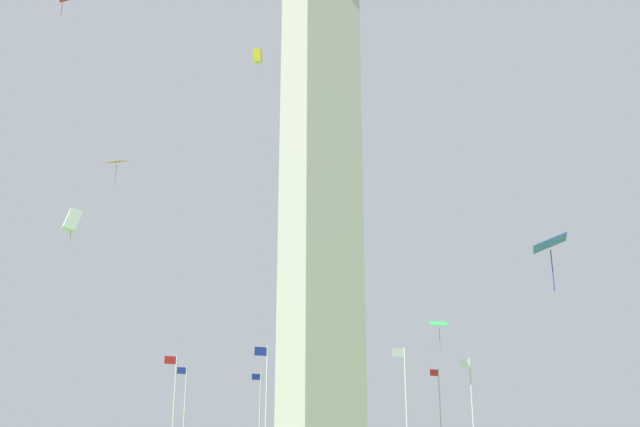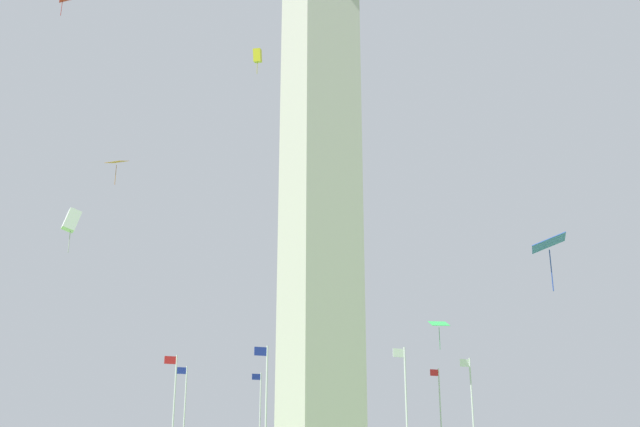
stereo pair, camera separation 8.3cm
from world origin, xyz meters
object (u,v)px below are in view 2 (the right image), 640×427
flagpole_ne (266,399)px  kite_blue_diamond (549,245)px  kite_green_diamond (439,324)px  flagpole_s (440,408)px  flagpole_sw (356,410)px  flagpole_e (405,400)px  flagpole_n (173,403)px  flagpole_nw (184,407)px  kite_white_box (72,220)px  kite_yellow_box (257,56)px  kite_orange_diamond (117,163)px  flagpole_se (472,404)px  obelisk_monument (320,163)px  flagpole_w (260,410)px

flagpole_ne → kite_blue_diamond: bearing=87.7°
kite_green_diamond → kite_blue_diamond: bearing=59.6°
flagpole_s → flagpole_sw: 10.43m
flagpole_e → flagpole_n: bearing=-45.0°
flagpole_nw → kite_white_box: bearing=61.8°
kite_blue_diamond → kite_yellow_box: (3.05, -22.84, 19.10)m
kite_yellow_box → flagpole_nw: bearing=-99.3°
flagpole_n → flagpole_nw: 10.43m
flagpole_ne → flagpole_nw: 19.26m
kite_yellow_box → kite_orange_diamond: bearing=-65.8°
flagpole_ne → flagpole_sw: size_ratio=1.00×
kite_orange_diamond → kite_yellow_box: bearing=114.2°
flagpole_n → kite_green_diamond: (-20.03, 9.83, 6.55)m
flagpole_sw → flagpole_nw: (19.26, -0.00, 0.00)m
kite_white_box → flagpole_sw: bearing=-139.4°
kite_white_box → kite_orange_diamond: bearing=-106.8°
kite_yellow_box → flagpole_n: bearing=-90.9°
flagpole_nw → kite_white_box: 35.73m
flagpole_n → flagpole_sw: bearing=-157.5°
flagpole_ne → kite_blue_diamond: 30.00m
flagpole_ne → flagpole_se: 19.26m
flagpole_ne → kite_green_diamond: bearing=179.3°
flagpole_s → flagpole_sw: size_ratio=1.00×
kite_green_diamond → kite_yellow_box: kite_yellow_box is taller
obelisk_monument → flagpole_ne: 27.33m
kite_orange_diamond → flagpole_e: bearing=150.4°
obelisk_monument → flagpole_s: size_ratio=6.64×
flagpole_nw → kite_white_box: (16.41, 30.62, 8.32)m
flagpole_ne → flagpole_nw: bearing=-90.0°
flagpole_ne → flagpole_s: bearing=-157.5°
flagpole_ne → kite_yellow_box: size_ratio=4.25×
flagpole_e → kite_white_box: bearing=15.8°
obelisk_monument → kite_white_box: (26.10, 20.99, -15.35)m
flagpole_s → kite_green_diamond: size_ratio=3.40×
flagpole_ne → kite_yellow_box: kite_yellow_box is taller
flagpole_ne → obelisk_monument: bearing=-135.2°
flagpole_w → kite_blue_diamond: (10.82, 52.86, 4.66)m
flagpole_se → kite_green_diamond: bearing=3.6°
flagpole_n → flagpole_sw: 25.17m
flagpole_s → kite_orange_diamond: size_ratio=3.73×
kite_white_box → kite_blue_diamond: size_ratio=1.11×
flagpole_e → kite_orange_diamond: 30.28m
flagpole_e → flagpole_nw: size_ratio=1.00×
flagpole_w → flagpole_nw: (9.63, 3.99, 0.00)m
kite_orange_diamond → kite_yellow_box: (-6.46, 14.35, 4.54)m
kite_green_diamond → flagpole_w: bearing=-74.7°
obelisk_monument → flagpole_e: 27.31m
flagpole_w → kite_blue_diamond: bearing=78.4°
obelisk_monument → flagpole_w: 27.31m
kite_white_box → kite_blue_diamond: bearing=129.8°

